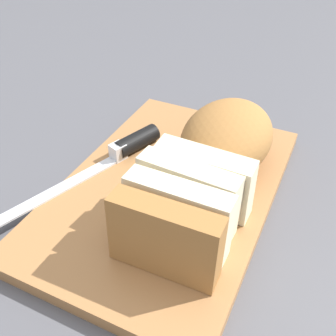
{
  "coord_description": "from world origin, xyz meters",
  "views": [
    {
      "loc": [
        0.35,
        0.17,
        0.36
      ],
      "look_at": [
        0.0,
        0.0,
        0.05
      ],
      "focal_mm": 42.01,
      "sensor_mm": 36.0,
      "label": 1
    }
  ],
  "objects": [
    {
      "name": "ground_plane",
      "position": [
        0.0,
        0.0,
        0.0
      ],
      "size": [
        3.0,
        3.0,
        0.0
      ],
      "primitive_type": "plane",
      "color": "#4C4C51"
    },
    {
      "name": "crumb_stray_left",
      "position": [
        -0.01,
        0.04,
        0.02
      ],
      "size": [
        0.01,
        0.01,
        0.01
      ],
      "primitive_type": "sphere",
      "color": "#996633",
      "rests_on": "cutting_board"
    },
    {
      "name": "bread_loaf",
      "position": [
        -0.02,
        0.05,
        0.06
      ],
      "size": [
        0.3,
        0.12,
        0.08
      ],
      "rotation": [
        0.0,
        0.0,
        -0.01
      ],
      "color": "#996633",
      "rests_on": "cutting_board"
    },
    {
      "name": "crumb_near_loaf",
      "position": [
        -0.03,
        -0.02,
        0.02
      ],
      "size": [
        0.0,
        0.0,
        0.0
      ],
      "primitive_type": "sphere",
      "color": "#996633",
      "rests_on": "cutting_board"
    },
    {
      "name": "cutting_board",
      "position": [
        0.0,
        0.0,
        0.01
      ],
      "size": [
        0.4,
        0.26,
        0.02
      ],
      "primitive_type": "cube",
      "rotation": [
        0.0,
        0.0,
        0.01
      ],
      "color": "#9E6B3D",
      "rests_on": "ground_plane"
    },
    {
      "name": "bread_knife",
      "position": [
        -0.03,
        -0.09,
        0.03
      ],
      "size": [
        0.28,
        0.12,
        0.03
      ],
      "rotation": [
        0.0,
        0.0,
        -0.35
      ],
      "color": "silver",
      "rests_on": "cutting_board"
    },
    {
      "name": "crumb_near_knife",
      "position": [
        0.03,
        0.03,
        0.02
      ],
      "size": [
        0.0,
        0.0,
        0.0
      ],
      "primitive_type": "sphere",
      "color": "#996633",
      "rests_on": "cutting_board"
    }
  ]
}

